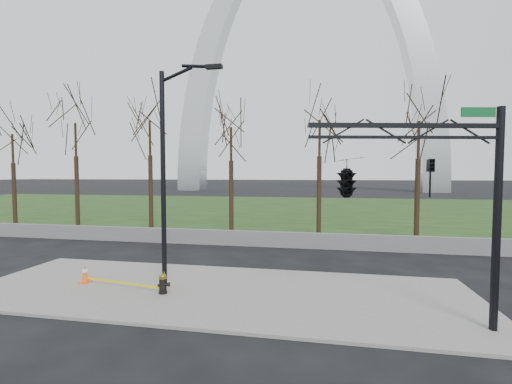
% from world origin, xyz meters
% --- Properties ---
extents(ground, '(500.00, 500.00, 0.00)m').
position_xyz_m(ground, '(0.00, 0.00, 0.00)').
color(ground, black).
rests_on(ground, ground).
extents(sidewalk, '(18.00, 6.00, 0.10)m').
position_xyz_m(sidewalk, '(0.00, 0.00, 0.05)').
color(sidewalk, slate).
rests_on(sidewalk, ground).
extents(grass_strip, '(120.00, 40.00, 0.06)m').
position_xyz_m(grass_strip, '(0.00, 30.00, 0.03)').
color(grass_strip, '#1B3212').
rests_on(grass_strip, ground).
extents(guardrail, '(60.00, 0.30, 0.90)m').
position_xyz_m(guardrail, '(0.00, 8.00, 0.45)').
color(guardrail, '#59595B').
rests_on(guardrail, ground).
extents(gateway_arch, '(66.00, 6.00, 65.00)m').
position_xyz_m(gateway_arch, '(0.00, 75.00, 32.50)').
color(gateway_arch, silver).
rests_on(gateway_arch, ground).
extents(tree_row, '(34.73, 4.00, 9.33)m').
position_xyz_m(tree_row, '(-5.64, 12.00, 4.66)').
color(tree_row, black).
rests_on(tree_row, ground).
extents(fire_hydrant, '(0.46, 0.30, 0.74)m').
position_xyz_m(fire_hydrant, '(-1.72, -0.66, 0.44)').
color(fire_hydrant, black).
rests_on(fire_hydrant, sidewalk).
extents(traffic_cone, '(0.38, 0.38, 0.66)m').
position_xyz_m(traffic_cone, '(-5.20, -0.11, 0.43)').
color(traffic_cone, '#FF550D').
rests_on(traffic_cone, sidewalk).
extents(street_light, '(2.39, 0.22, 8.21)m').
position_xyz_m(street_light, '(-1.88, 0.25, 4.69)').
color(street_light, black).
rests_on(street_light, ground).
extents(traffic_signal_mast, '(5.00, 2.54, 6.00)m').
position_xyz_m(traffic_signal_mast, '(5.03, -2.31, 4.15)').
color(traffic_signal_mast, black).
rests_on(traffic_signal_mast, ground).
extents(caution_tape, '(3.46, 0.91, 0.39)m').
position_xyz_m(caution_tape, '(-3.13, -0.35, 0.34)').
color(caution_tape, yellow).
rests_on(caution_tape, ground).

